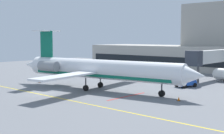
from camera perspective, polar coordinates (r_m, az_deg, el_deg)
name	(u,v)px	position (r m, az deg, el deg)	size (l,w,h in m)	color
ground	(44,93)	(47.17, -12.26, -4.72)	(120.00, 120.00, 0.11)	slate
jet_bridge_west	(212,57)	(62.87, 17.78, 1.79)	(2.40, 18.08, 5.86)	silver
regional_jet	(97,69)	(48.64, -2.67, -0.40)	(33.14, 24.97, 9.39)	white
baggage_tug	(74,67)	(78.00, -6.91, 0.07)	(3.15, 2.59, 2.28)	silver
pushback_tractor	(187,81)	(53.20, 13.58, -2.52)	(2.80, 3.69, 2.11)	#1E4CB2
safety_cone_alpha	(179,99)	(41.27, 12.07, -5.72)	(0.47, 0.47, 0.55)	orange
safety_cone_bravo	(39,81)	(58.19, -13.09, -2.55)	(0.47, 0.47, 0.55)	orange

